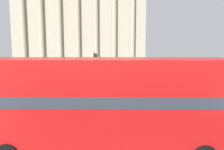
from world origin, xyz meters
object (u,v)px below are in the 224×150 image
Objects in this scene: plaza_building_left at (83,28)px; pedestrian_blue at (82,77)px; traffic_light_near at (37,90)px; traffic_light_far at (162,66)px; double_decker_bus at (106,102)px; pedestrian_black at (132,90)px; traffic_light_mid at (95,67)px.

pedestrian_blue is (2.74, -20.12, -7.73)m from plaza_building_left.
traffic_light_near is (2.31, -34.62, -6.51)m from plaza_building_left.
traffic_light_far is (10.71, 16.78, -0.08)m from traffic_light_near.
double_decker_bus reaches higher than pedestrian_blue.
plaza_building_left is 21.73m from pedestrian_blue.
traffic_light_far is 11.17m from pedestrian_black.
traffic_light_mid is 4.50m from pedestrian_black.
pedestrian_blue is (0.43, 14.50, -1.22)m from traffic_light_near.
plaza_building_left is 6.10× the size of traffic_light_mid.
plaza_building_left is at bearing 38.51° from pedestrian_black.
traffic_light_near is 0.82× the size of traffic_light_mid.
pedestrian_blue is at bearing 57.51° from pedestrian_black.
pedestrian_blue is at bearing -167.51° from traffic_light_far.
traffic_light_mid is 2.34× the size of pedestrian_blue.
traffic_light_far is (8.18, 7.79, -0.54)m from traffic_light_mid.
plaza_building_left is at bearing 93.82° from traffic_light_near.
double_decker_bus is 18.12m from pedestrian_blue.
traffic_light_mid is at bearing 78.81° from pedestrian_black.
traffic_light_mid is 1.27× the size of traffic_light_far.
traffic_light_near is 14.56m from pedestrian_blue.
pedestrian_black is 0.91× the size of pedestrian_blue.
pedestrian_blue is at bearing -82.24° from plaza_building_left.
traffic_light_far is (13.02, -17.84, -6.59)m from plaza_building_left.
pedestrian_blue is (-2.10, 5.51, -1.68)m from traffic_light_mid.
double_decker_bus reaches higher than traffic_light_mid.
double_decker_bus is 3.15× the size of traffic_light_far.
traffic_light_far is at bearing 66.16° from double_decker_bus.
pedestrian_black is at bearing -115.16° from traffic_light_far.
plaza_building_left is 35.30m from traffic_light_near.
double_decker_bus is 6.40× the size of pedestrian_black.
traffic_light_near is 9.35m from traffic_light_mid.
pedestrian_blue is (-5.56, 7.77, 0.10)m from pedestrian_black.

